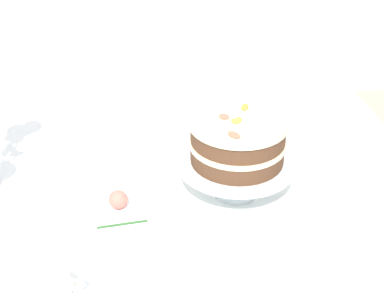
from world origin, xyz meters
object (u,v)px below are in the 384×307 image
object	(u,v)px
dining_table	(166,231)
fallen_rose	(118,200)
cake_stand	(236,165)
teacup	(53,292)
layer_cake	(238,138)

from	to	relation	value
dining_table	fallen_rose	xyz separation A→B (m)	(-0.11, -0.00, 0.11)
cake_stand	fallen_rose	distance (m)	0.30
teacup	fallen_rose	world-z (taller)	teacup
layer_cake	fallen_rose	world-z (taller)	layer_cake
dining_table	fallen_rose	world-z (taller)	fallen_rose
layer_cake	teacup	xyz separation A→B (m)	(-0.44, -0.29, -0.14)
dining_table	teacup	world-z (taller)	teacup
teacup	fallen_rose	distance (m)	0.31
dining_table	fallen_rose	size ratio (longest dim) A/B	11.89
cake_stand	teacup	bearing A→B (deg)	-146.91
dining_table	teacup	distance (m)	0.40
layer_cake	fallen_rose	distance (m)	0.32
dining_table	cake_stand	size ratio (longest dim) A/B	4.83
fallen_rose	teacup	bearing A→B (deg)	-118.05
cake_stand	layer_cake	bearing A→B (deg)	-122.93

